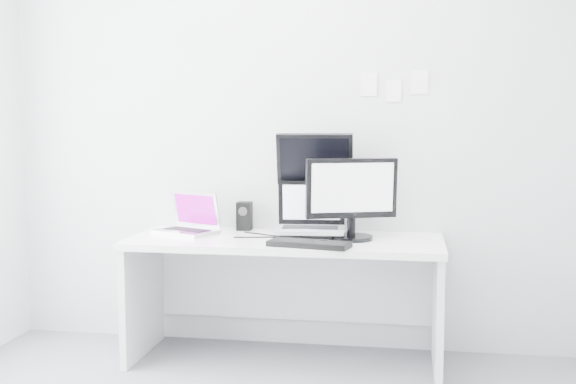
# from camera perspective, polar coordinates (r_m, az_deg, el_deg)

# --- Properties ---
(back_wall) EXTENTS (3.60, 0.00, 3.60)m
(back_wall) POSITION_cam_1_polar(r_m,az_deg,el_deg) (4.46, 0.53, 4.95)
(back_wall) COLOR #B5B7B9
(back_wall) RESTS_ON ground
(desk) EXTENTS (1.80, 0.70, 0.73)m
(desk) POSITION_cam_1_polar(r_m,az_deg,el_deg) (4.25, -0.22, -8.52)
(desk) COLOR white
(desk) RESTS_ON ground
(macbook) EXTENTS (0.42, 0.38, 0.26)m
(macbook) POSITION_cam_1_polar(r_m,az_deg,el_deg) (4.36, -8.11, -1.57)
(macbook) COLOR #BABABE
(macbook) RESTS_ON desk
(speaker) EXTENTS (0.11, 0.11, 0.17)m
(speaker) POSITION_cam_1_polar(r_m,az_deg,el_deg) (4.47, -3.45, -1.90)
(speaker) COLOR black
(speaker) RESTS_ON desk
(dell_laptop) EXTENTS (0.42, 0.34, 0.33)m
(dell_laptop) POSITION_cam_1_polar(r_m,az_deg,el_deg) (4.18, 1.76, -1.36)
(dell_laptop) COLOR #A8ABAF
(dell_laptop) RESTS_ON desk
(rear_monitor) EXTENTS (0.46, 0.18, 0.62)m
(rear_monitor) POSITION_cam_1_polar(r_m,az_deg,el_deg) (4.34, 2.13, 0.81)
(rear_monitor) COLOR black
(rear_monitor) RESTS_ON desk
(samsung_monitor) EXTENTS (0.57, 0.40, 0.48)m
(samsung_monitor) POSITION_cam_1_polar(r_m,az_deg,el_deg) (4.11, 5.06, -0.45)
(samsung_monitor) COLOR black
(samsung_monitor) RESTS_ON desk
(keyboard) EXTENTS (0.46, 0.24, 0.03)m
(keyboard) POSITION_cam_1_polar(r_m,az_deg,el_deg) (3.90, 1.68, -4.11)
(keyboard) COLOR black
(keyboard) RESTS_ON desk
(mouse) EXTENTS (0.11, 0.08, 0.03)m
(mouse) POSITION_cam_1_polar(r_m,az_deg,el_deg) (3.94, 2.79, -3.98)
(mouse) COLOR black
(mouse) RESTS_ON desk
(wall_note_0) EXTENTS (0.10, 0.00, 0.14)m
(wall_note_0) POSITION_cam_1_polar(r_m,az_deg,el_deg) (4.41, 6.36, 8.42)
(wall_note_0) COLOR white
(wall_note_0) RESTS_ON back_wall
(wall_note_1) EXTENTS (0.09, 0.00, 0.13)m
(wall_note_1) POSITION_cam_1_polar(r_m,az_deg,el_deg) (4.41, 8.32, 7.87)
(wall_note_1) COLOR white
(wall_note_1) RESTS_ON back_wall
(wall_note_2) EXTENTS (0.10, 0.00, 0.14)m
(wall_note_2) POSITION_cam_1_polar(r_m,az_deg,el_deg) (4.41, 10.31, 8.49)
(wall_note_2) COLOR white
(wall_note_2) RESTS_ON back_wall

